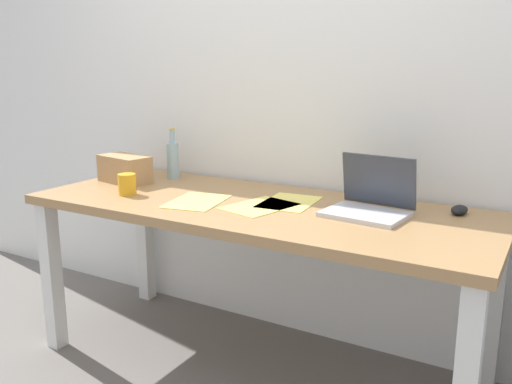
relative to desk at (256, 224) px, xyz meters
The scene contains 11 objects.
ground_plane 0.67m from the desk, ahead, with size 8.00×8.00×0.00m, color slate.
back_wall 0.77m from the desk, 90.00° to the left, with size 5.20×0.08×2.60m, color white.
desk is the anchor object (origin of this frame).
laptop_right 0.49m from the desk, ahead, with size 0.33×0.28×0.22m.
beer_bottle 0.71m from the desk, 158.78° to the left, with size 0.06×0.06×0.26m.
computer_mouse 0.82m from the desk, 18.30° to the left, with size 0.06×0.10×0.03m, color black.
cardboard_box 0.80m from the desk, behind, with size 0.27×0.14×0.13m, color tan.
coffee_mug 0.62m from the desk, 165.58° to the right, with size 0.08×0.08×0.10m, color gold.
paper_sheet_center 0.11m from the desk, 43.12° to the right, with size 0.21×0.30×0.00m, color #F4E06B.
paper_yellow_folder 0.27m from the desk, 157.12° to the right, with size 0.21×0.30×0.00m, color #F4E06B.
paper_sheet_near_back 0.17m from the desk, 37.63° to the left, with size 0.21×0.30×0.00m, color #F4E06B.
Camera 1 is at (1.10, -1.90, 1.32)m, focal length 37.81 mm.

